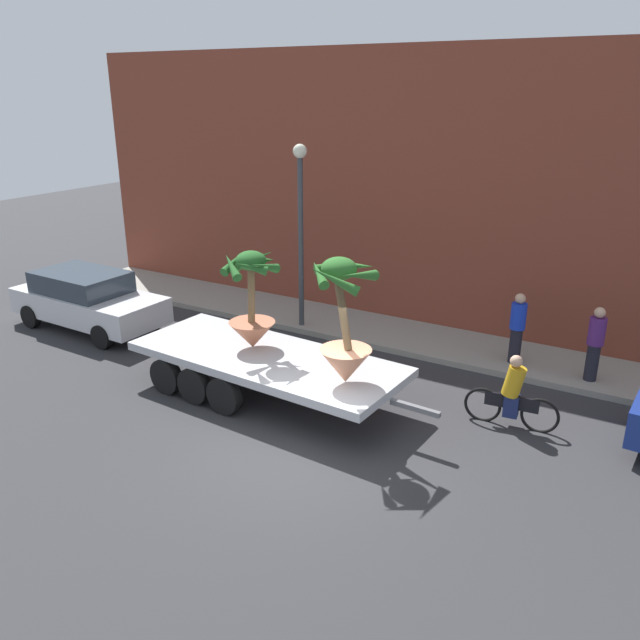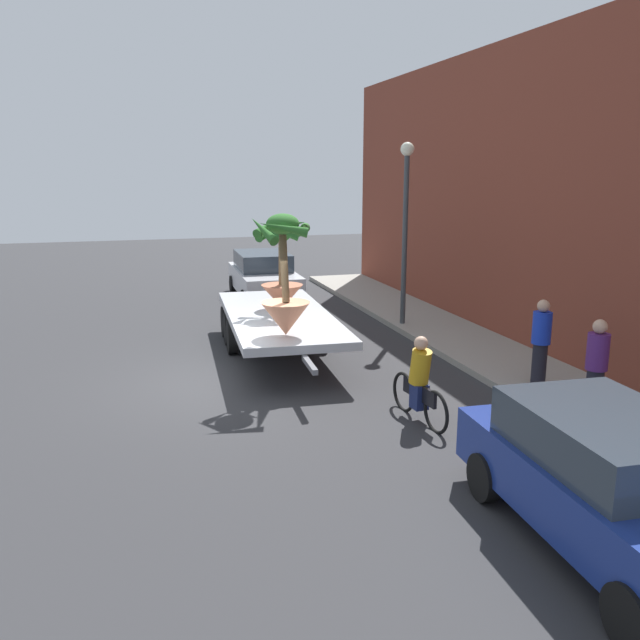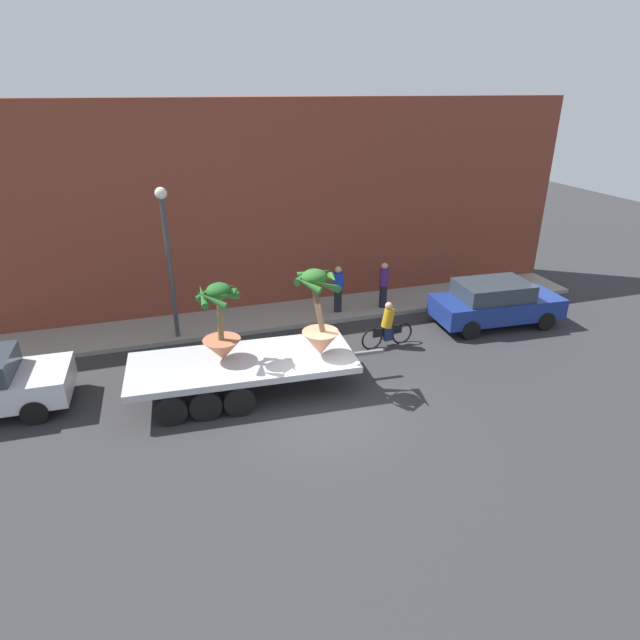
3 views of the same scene
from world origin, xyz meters
name	(u,v)px [view 1 (image 1 of 3)]	position (x,y,z in m)	size (l,w,h in m)	color
ground_plane	(303,450)	(0.00, 0.00, 0.00)	(60.00, 60.00, 0.00)	#2D2D30
sidewalk	(427,341)	(0.00, 6.10, 0.07)	(24.00, 2.20, 0.15)	gray
building_facade	(459,193)	(0.00, 7.80, 3.68)	(24.00, 1.20, 7.35)	brown
flatbed_trailer	(257,361)	(-2.10, 1.50, 0.77)	(7.05, 2.69, 0.98)	#B7BABF
potted_palm_rear	(344,334)	(0.20, 1.15, 1.97)	(1.28, 1.33, 2.44)	tan
potted_palm_middle	(252,308)	(-2.33, 1.68, 1.89)	(1.20, 1.33, 2.15)	#B26647
cyclist	(512,395)	(3.02, 2.87, 0.67)	(1.84, 0.38, 1.54)	black
trailing_car	(87,299)	(-8.53, 2.46, 0.83)	(4.54, 2.02, 1.58)	silver
pedestrian_near_gate	(517,327)	(2.34, 5.71, 1.04)	(0.36, 0.36, 1.71)	black
pedestrian_far_left	(595,343)	(4.07, 5.59, 1.04)	(0.36, 0.36, 1.71)	black
street_lamp	(301,213)	(-3.36, 5.30, 3.23)	(0.36, 0.36, 4.83)	#383D42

